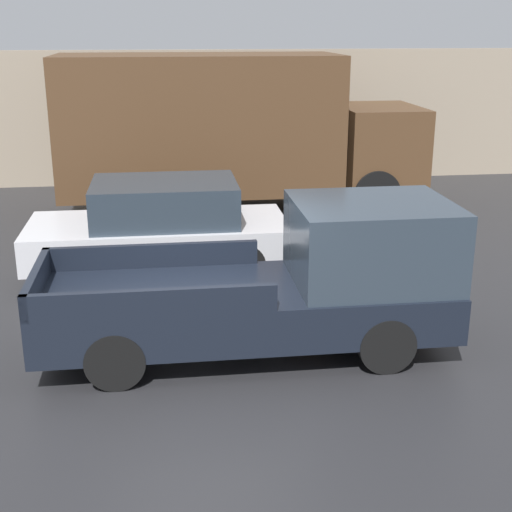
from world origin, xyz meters
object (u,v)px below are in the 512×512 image
object	(u,v)px
delivery_truck	(227,128)
newspaper_box	(121,166)
car	(161,227)
pickup_truck	(288,283)

from	to	relation	value
delivery_truck	newspaper_box	bearing A→B (deg)	132.40
newspaper_box	car	bearing A→B (deg)	-81.83
car	delivery_truck	bearing A→B (deg)	70.16
delivery_truck	newspaper_box	size ratio (longest dim) A/B	7.37
car	pickup_truck	bearing A→B (deg)	-63.55
pickup_truck	car	size ratio (longest dim) A/B	1.21
pickup_truck	car	world-z (taller)	pickup_truck
delivery_truck	newspaper_box	distance (m)	4.11
pickup_truck	delivery_truck	size ratio (longest dim) A/B	0.65
newspaper_box	pickup_truck	bearing A→B (deg)	-75.67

